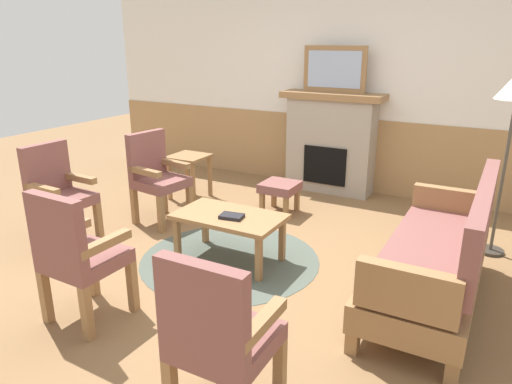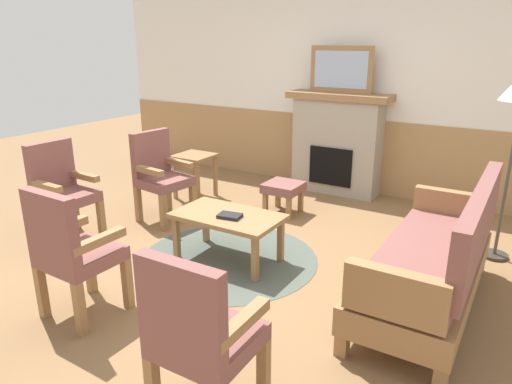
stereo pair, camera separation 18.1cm
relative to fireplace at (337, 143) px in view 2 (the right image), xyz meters
The scene contains 14 objects.
ground_plane 2.44m from the fireplace, 90.00° to the right, with size 14.00×14.00×0.00m, color olive.
wall_back 0.70m from the fireplace, 90.00° to the left, with size 7.20×0.14×2.70m.
fireplace is the anchor object (origin of this frame).
framed_picture 0.91m from the fireplace, 90.00° to the left, with size 0.80×0.04×0.56m.
couch 2.85m from the fireplace, 53.72° to the right, with size 0.70×1.80×0.98m.
coffee_table 2.40m from the fireplace, 91.50° to the right, with size 0.96×0.56×0.44m.
round_rug 2.47m from the fireplace, 91.50° to the right, with size 1.63×1.63×0.01m, color #4C564C.
book_on_table 2.45m from the fireplace, 90.05° to the right, with size 0.20×0.14×0.03m, color black.
footstool 1.14m from the fireplace, 100.69° to the right, with size 0.40×0.40×0.36m.
armchair_near_fireplace 2.31m from the fireplace, 123.13° to the right, with size 0.54×0.54×0.98m.
armchair_by_window_left 3.32m from the fireplace, 121.12° to the right, with size 0.50×0.50×0.98m.
armchair_front_left 4.12m from the fireplace, 77.42° to the right, with size 0.48×0.48×0.98m.
armchair_front_center 3.74m from the fireplace, 97.13° to the right, with size 0.49×0.49×0.98m.
side_table 1.83m from the fireplace, 141.46° to the right, with size 0.44×0.44×0.55m.
Camera 2 is at (2.18, -3.23, 1.93)m, focal length 32.94 mm.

